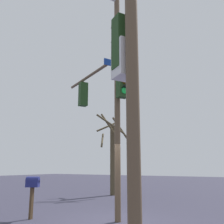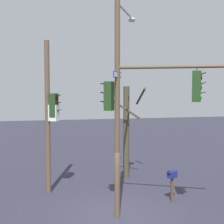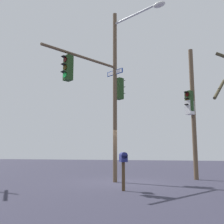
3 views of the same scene
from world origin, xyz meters
TOP-DOWN VIEW (x-y plane):
  - ground_plane at (0.00, 0.00)m, footprint 80.00×80.00m
  - main_signal_pole_assembly at (0.37, 0.59)m, footprint 4.84×4.41m
  - secondary_pole_assembly at (-3.36, -2.36)m, footprint 0.56×0.73m
  - mailbox at (-0.89, 2.71)m, footprint 0.42×0.50m

SIDE VIEW (x-z plane):
  - ground_plane at x=0.00m, z-range 0.00..0.00m
  - mailbox at x=-0.89m, z-range 0.40..1.81m
  - secondary_pole_assembly at x=-3.36m, z-range 0.15..7.29m
  - main_signal_pole_assembly at x=0.37m, z-range 0.64..9.29m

